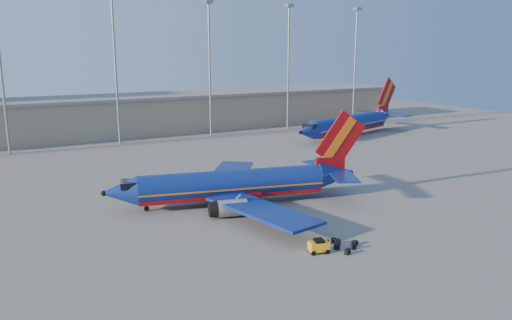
# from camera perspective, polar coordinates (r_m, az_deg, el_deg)

# --- Properties ---
(ground) EXTENTS (220.00, 220.00, 0.00)m
(ground) POSITION_cam_1_polar(r_m,az_deg,el_deg) (63.63, -0.49, -4.42)
(ground) COLOR slate
(ground) RESTS_ON ground
(terminal_building) EXTENTS (122.00, 16.00, 8.50)m
(terminal_building) POSITION_cam_1_polar(r_m,az_deg,el_deg) (118.95, -9.79, 5.46)
(terminal_building) COLOR gray
(terminal_building) RESTS_ON ground
(light_mast_row) EXTENTS (101.60, 1.60, 28.65)m
(light_mast_row) POSITION_cam_1_polar(r_m,az_deg,el_deg) (105.13, -10.43, 11.77)
(light_mast_row) COLOR gray
(light_mast_row) RESTS_ON ground
(aircraft_main) EXTENTS (32.33, 30.73, 11.12)m
(aircraft_main) POSITION_cam_1_polar(r_m,az_deg,el_deg) (61.07, -2.06, -2.84)
(aircraft_main) COLOR navy
(aircraft_main) RESTS_ON ground
(aircraft_second) EXTENTS (35.12, 17.71, 12.22)m
(aircraft_second) POSITION_cam_1_polar(r_m,az_deg,el_deg) (111.32, 10.80, 4.16)
(aircraft_second) COLOR navy
(aircraft_second) RESTS_ON ground
(baggage_tug) EXTENTS (2.07, 1.54, 1.33)m
(baggage_tug) POSITION_cam_1_polar(r_m,az_deg,el_deg) (47.41, 7.19, -9.70)
(baggage_tug) COLOR #FFAB16
(baggage_tug) RESTS_ON ground
(luggage_pile) EXTENTS (4.50, 3.50, 0.54)m
(luggage_pile) POSITION_cam_1_polar(r_m,az_deg,el_deg) (49.01, 9.54, -9.59)
(luggage_pile) COLOR black
(luggage_pile) RESTS_ON ground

